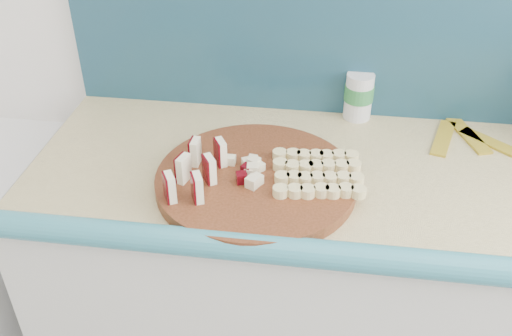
% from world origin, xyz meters
% --- Properties ---
extents(kitchen_counter, '(2.20, 0.63, 0.91)m').
position_xyz_m(kitchen_counter, '(0.10, 1.50, 0.46)').
color(kitchen_counter, silver).
rests_on(kitchen_counter, ground).
extents(backsplash, '(2.20, 0.02, 0.50)m').
position_xyz_m(backsplash, '(0.10, 1.79, 1.16)').
color(backsplash, teal).
rests_on(backsplash, kitchen_counter).
extents(cutting_board, '(0.51, 0.51, 0.03)m').
position_xyz_m(cutting_board, '(-0.45, 1.41, 0.92)').
color(cutting_board, '#3F210D').
rests_on(cutting_board, kitchen_counter).
extents(apple_wedges, '(0.11, 0.19, 0.06)m').
position_xyz_m(apple_wedges, '(-0.57, 1.37, 0.97)').
color(apple_wedges, '#F8EEC6').
rests_on(apple_wedges, cutting_board).
extents(apple_chunks, '(0.07, 0.08, 0.02)m').
position_xyz_m(apple_chunks, '(-0.48, 1.40, 0.95)').
color(apple_chunks, '#F8EFC6').
rests_on(apple_chunks, cutting_board).
extents(banana_slices, '(0.21, 0.19, 0.02)m').
position_xyz_m(banana_slices, '(-0.31, 1.42, 0.95)').
color(banana_slices, beige).
rests_on(banana_slices, cutting_board).
extents(canister, '(0.08, 0.08, 0.13)m').
position_xyz_m(canister, '(-0.22, 1.76, 0.98)').
color(canister, silver).
rests_on(canister, kitchen_counter).
extents(banana_peel, '(0.25, 0.20, 0.01)m').
position_xyz_m(banana_peel, '(0.07, 1.68, 0.91)').
color(banana_peel, gold).
rests_on(banana_peel, kitchen_counter).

